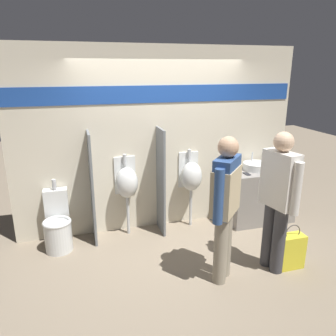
{
  "coord_description": "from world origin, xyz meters",
  "views": [
    {
      "loc": [
        -1.23,
        -3.99,
        2.38
      ],
      "look_at": [
        0.0,
        0.17,
        1.05
      ],
      "focal_mm": 35.0,
      "sensor_mm": 36.0,
      "label": 1
    }
  ],
  "objects": [
    {
      "name": "sink_basin",
      "position": [
        1.5,
        0.34,
        0.9
      ],
      "size": [
        0.42,
        0.42,
        0.25
      ],
      "color": "silver",
      "rests_on": "sink_counter"
    },
    {
      "name": "ground_plane",
      "position": [
        0.0,
        0.0,
        0.0
      ],
      "size": [
        16.0,
        16.0,
        0.0
      ],
      "primitive_type": "plane",
      "color": "gray"
    },
    {
      "name": "toilet",
      "position": [
        -1.53,
        0.28,
        0.32
      ],
      "size": [
        0.38,
        0.54,
        0.94
      ],
      "color": "silver",
      "rests_on": "ground_plane"
    },
    {
      "name": "urinal_near_counter",
      "position": [
        -0.54,
        0.43,
        0.8
      ],
      "size": [
        0.33,
        0.31,
        1.2
      ],
      "color": "silver",
      "rests_on": "ground_plane"
    },
    {
      "name": "sink_counter",
      "position": [
        1.55,
        0.29,
        0.42
      ],
      "size": [
        1.04,
        0.57,
        0.84
      ],
      "color": "gray",
      "rests_on": "ground_plane"
    },
    {
      "name": "divider_mid",
      "position": [
        -0.05,
        0.36,
        0.79
      ],
      "size": [
        0.03,
        0.41,
        1.57
      ],
      "color": "slate",
      "rests_on": "ground_plane"
    },
    {
      "name": "urinal_far",
      "position": [
        0.44,
        0.43,
        0.8
      ],
      "size": [
        0.33,
        0.31,
        1.2
      ],
      "color": "silver",
      "rests_on": "ground_plane"
    },
    {
      "name": "cell_phone",
      "position": [
        1.24,
        0.17,
        0.85
      ],
      "size": [
        0.07,
        0.14,
        0.01
      ],
      "color": "#232328",
      "rests_on": "sink_counter"
    },
    {
      "name": "person_with_lanyard",
      "position": [
        1.0,
        -0.96,
        0.95
      ],
      "size": [
        0.27,
        0.59,
        1.71
      ],
      "rotation": [
        0.0,
        0.0,
        1.76
      ],
      "color": "#3D3D42",
      "rests_on": "ground_plane"
    },
    {
      "name": "display_wall",
      "position": [
        0.0,
        0.6,
        1.36
      ],
      "size": [
        4.25,
        0.07,
        2.7
      ],
      "color": "beige",
      "rests_on": "ground_plane"
    },
    {
      "name": "person_in_vest",
      "position": [
        0.32,
        -0.98,
        0.99
      ],
      "size": [
        0.47,
        0.48,
        1.7
      ],
      "rotation": [
        0.0,
        0.0,
        0.82
      ],
      "color": "gray",
      "rests_on": "ground_plane"
    },
    {
      "name": "divider_near_counter",
      "position": [
        -1.04,
        0.36,
        0.79
      ],
      "size": [
        0.03,
        0.41,
        1.57
      ],
      "color": "slate",
      "rests_on": "ground_plane"
    },
    {
      "name": "shopping_bag",
      "position": [
        1.23,
        -1.01,
        0.22
      ],
      "size": [
        0.32,
        0.18,
        0.58
      ],
      "color": "yellow",
      "rests_on": "ground_plane"
    }
  ]
}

